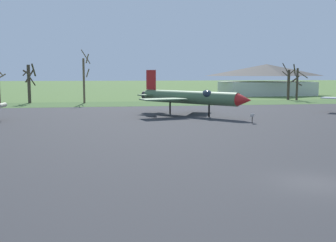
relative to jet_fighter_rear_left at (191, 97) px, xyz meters
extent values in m
plane|color=#4C6B33|center=(-0.76, -32.96, -2.51)|extent=(600.00, 600.00, 0.00)
cube|color=#333335|center=(-0.76, -14.75, -2.48)|extent=(85.04, 60.72, 0.05)
cube|color=#3F5E2E|center=(-0.76, 21.62, -2.48)|extent=(145.04, 12.00, 0.06)
cylinder|color=#B7B293|center=(-23.21, -2.64, -0.61)|extent=(0.66, 2.27, 0.52)
cylinder|color=#4C6B47|center=(-0.21, 0.24, -0.05)|extent=(11.01, 12.35, 1.71)
cone|color=#B21E1E|center=(5.25, -6.07, -0.05)|extent=(2.40, 2.43, 1.58)
cylinder|color=black|center=(-5.29, 6.12, -0.05)|extent=(1.52, 1.50, 1.20)
ellipsoid|color=#19232D|center=(1.69, -1.95, 0.42)|extent=(1.29, 2.43, 1.21)
cube|color=#4C6B47|center=(-3.86, -1.17, -0.18)|extent=(6.17, 4.08, 0.16)
cube|color=#4C6B47|center=(1.72, 3.65, -0.18)|extent=(4.72, 6.28, 0.16)
cube|color=#B21E1E|center=(-4.68, 5.41, 2.21)|extent=(1.26, 1.41, 2.81)
cube|color=#4C6B47|center=(-5.51, 4.42, 0.08)|extent=(2.46, 2.43, 0.16)
cube|color=#4C6B47|center=(-3.58, 6.09, 0.08)|extent=(2.46, 2.43, 0.16)
cylinder|color=black|center=(1.93, -2.23, -1.71)|extent=(0.23, 0.23, 1.60)
cylinder|color=black|center=(-2.35, 2.71, -1.71)|extent=(0.23, 0.23, 1.60)
cylinder|color=black|center=(5.08, -9.17, -2.12)|extent=(0.08, 0.08, 0.77)
cube|color=white|center=(5.08, -9.17, -1.57)|extent=(0.48, 0.30, 0.36)
cylinder|color=#42382D|center=(-25.40, 26.31, 1.12)|extent=(0.59, 0.59, 7.26)
cylinder|color=#42382D|center=(-25.39, 27.05, 2.60)|extent=(1.71, 0.29, 2.47)
cylinder|color=#42382D|center=(-25.58, 25.66, 3.26)|extent=(1.56, 0.72, 1.14)
cylinder|color=#42382D|center=(-24.43, 26.21, 3.76)|extent=(0.54, 2.19, 2.41)
cylinder|color=#42382D|center=(-24.69, 25.96, 1.68)|extent=(0.97, 1.66, 1.74)
cylinder|color=#42382D|center=(-25.96, 26.73, 3.26)|extent=(1.08, 1.36, 1.22)
cylinder|color=brown|center=(-15.18, 24.75, 1.71)|extent=(0.40, 0.40, 8.45)
cylinder|color=brown|center=(-14.69, 23.99, 6.20)|extent=(1.72, 1.18, 2.62)
cylinder|color=brown|center=(-14.44, 25.02, 3.21)|extent=(0.80, 1.68, 1.60)
cylinder|color=brown|center=(-14.46, 25.00, 5.89)|extent=(0.76, 1.65, 1.72)
cylinder|color=#42382D|center=(27.33, 27.77, 0.68)|extent=(0.57, 0.57, 6.38)
cylinder|color=#42382D|center=(26.43, 27.53, 3.01)|extent=(0.73, 1.95, 1.21)
cylinder|color=#42382D|center=(26.44, 27.49, 4.11)|extent=(0.80, 1.99, 2.45)
cylinder|color=#42382D|center=(28.25, 27.11, 3.89)|extent=(1.64, 2.14, 2.39)
cylinder|color=#42382D|center=(28.12, 28.18, 3.36)|extent=(1.06, 1.80, 1.60)
cylinder|color=#42382D|center=(28.53, 26.30, 0.86)|extent=(0.45, 0.45, 6.74)
cylinder|color=#42382D|center=(28.83, 24.89, 2.94)|extent=(2.92, 0.80, 1.67)
cylinder|color=#42382D|center=(28.26, 27.07, 1.83)|extent=(1.74, 0.80, 1.10)
cylinder|color=#42382D|center=(28.03, 26.20, 2.85)|extent=(0.38, 1.15, 1.37)
cylinder|color=#42382D|center=(28.42, 25.59, 1.05)|extent=(1.56, 0.43, 0.98)
cylinder|color=#42382D|center=(28.58, 26.97, 2.01)|extent=(1.52, 0.36, 1.37)
cube|color=beige|center=(30.37, 46.71, -0.76)|extent=(22.68, 13.09, 3.50)
pyramid|color=#4C4742|center=(30.37, 46.71, 4.03)|extent=(23.82, 13.74, 3.04)
camera|label=1|loc=(-11.17, -51.03, 3.08)|focal=42.02mm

